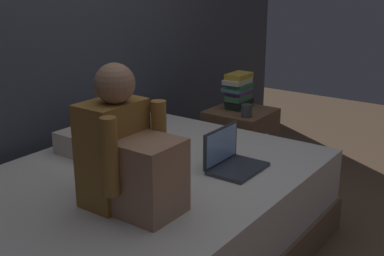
% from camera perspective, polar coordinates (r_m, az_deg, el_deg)
% --- Properties ---
extents(wall_back, '(5.60, 0.10, 2.70)m').
position_cam_1_polar(wall_back, '(3.27, -15.97, 13.21)').
color(wall_back, '#424751').
rests_on(wall_back, ground_plane).
extents(bed, '(2.00, 1.50, 0.53)m').
position_cam_1_polar(bed, '(2.80, -5.44, -10.25)').
color(bed, '#7A6047').
rests_on(bed, ground_plane).
extents(nightstand, '(0.44, 0.46, 0.55)m').
position_cam_1_polar(nightstand, '(3.85, 5.43, -1.95)').
color(nightstand, brown).
rests_on(nightstand, ground_plane).
extents(person_sitting, '(0.39, 0.44, 0.65)m').
position_cam_1_polar(person_sitting, '(2.26, -7.27, -3.00)').
color(person_sitting, olive).
rests_on(person_sitting, bed).
extents(laptop, '(0.32, 0.23, 0.22)m').
position_cam_1_polar(laptop, '(2.74, 4.43, -3.52)').
color(laptop, '#333842').
rests_on(laptop, bed).
extents(pillow, '(0.56, 0.36, 0.13)m').
position_cam_1_polar(pillow, '(3.10, -9.38, -0.94)').
color(pillow, beige).
rests_on(pillow, bed).
extents(book_stack, '(0.23, 0.16, 0.27)m').
position_cam_1_polar(book_stack, '(3.79, 5.28, 4.19)').
color(book_stack, '#387042').
rests_on(book_stack, nightstand).
extents(mug, '(0.08, 0.08, 0.09)m').
position_cam_1_polar(mug, '(3.59, 6.18, 1.95)').
color(mug, '#3D3D42').
rests_on(mug, nightstand).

